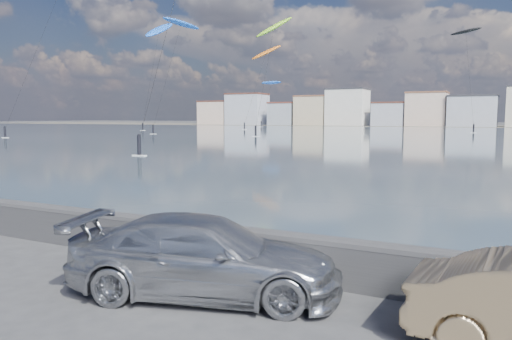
% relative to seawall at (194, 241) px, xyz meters
% --- Properties ---
extents(ground, '(700.00, 700.00, 0.00)m').
position_rel_seawall_xyz_m(ground, '(0.00, -2.70, -0.58)').
color(ground, '#333335').
rests_on(ground, ground).
extents(bay_water, '(500.00, 177.00, 0.00)m').
position_rel_seawall_xyz_m(bay_water, '(0.00, 88.80, -0.58)').
color(bay_water, '#375259').
rests_on(bay_water, ground).
extents(far_shore_strip, '(500.00, 60.00, 0.00)m').
position_rel_seawall_xyz_m(far_shore_strip, '(0.00, 197.30, -0.57)').
color(far_shore_strip, '#4C473D').
rests_on(far_shore_strip, ground).
extents(seawall, '(400.00, 0.36, 1.08)m').
position_rel_seawall_xyz_m(seawall, '(0.00, 0.00, 0.00)').
color(seawall, '#28282B').
rests_on(seawall, ground).
extents(far_buildings, '(240.79, 13.26, 14.60)m').
position_rel_seawall_xyz_m(far_buildings, '(1.31, 183.30, 5.44)').
color(far_buildings, beige).
rests_on(far_buildings, ground).
extents(car_silver, '(5.77, 3.65, 1.56)m').
position_rel_seawall_xyz_m(car_silver, '(1.35, -1.58, 0.20)').
color(car_silver, '#ABADB3').
rests_on(car_silver, ground).
extents(kitesurfer_0, '(7.14, 13.89, 16.72)m').
position_rel_seawall_xyz_m(kitesurfer_0, '(-71.93, 156.05, 14.91)').
color(kitesurfer_0, blue).
rests_on(kitesurfer_0, ground).
extents(kitesurfer_4, '(4.25, 13.45, 29.63)m').
position_rel_seawall_xyz_m(kitesurfer_4, '(-77.80, 98.93, 25.63)').
color(kitesurfer_4, blue).
rests_on(kitesurfer_4, ground).
extents(kitesurfer_5, '(9.36, 17.78, 25.14)m').
position_rel_seawall_xyz_m(kitesurfer_5, '(-58.87, 124.69, 21.52)').
color(kitesurfer_5, orange).
rests_on(kitesurfer_5, ground).
extents(kitesurfer_9, '(8.32, 15.02, 24.49)m').
position_rel_seawall_xyz_m(kitesurfer_9, '(-4.10, 120.12, 22.57)').
color(kitesurfer_9, black).
rests_on(kitesurfer_9, ground).
extents(kitesurfer_13, '(6.86, 20.45, 25.82)m').
position_rel_seawall_xyz_m(kitesurfer_13, '(-61.41, 85.89, 23.81)').
color(kitesurfer_13, blue).
rests_on(kitesurfer_13, ground).
extents(kitesurfer_18, '(7.47, 17.60, 23.94)m').
position_rel_seawall_xyz_m(kitesurfer_18, '(-36.63, 82.64, 20.43)').
color(kitesurfer_18, '#8CD826').
rests_on(kitesurfer_18, ground).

